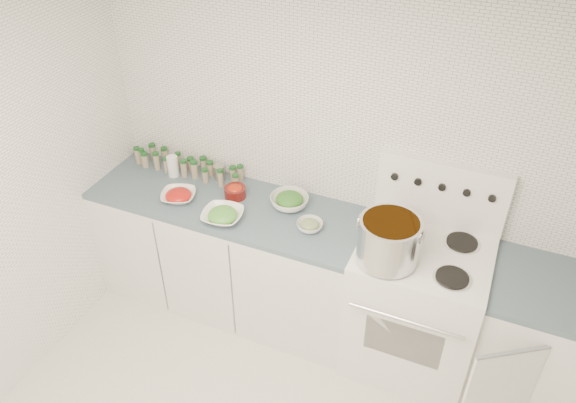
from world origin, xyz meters
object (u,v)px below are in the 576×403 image
at_px(stove, 416,303).
at_px(bowl_snowpea, 223,215).
at_px(bowl_tomato, 178,196).
at_px(stock_pot, 389,239).

height_order(stove, bowl_snowpea, stove).
bearing_deg(stove, bowl_tomato, -176.59).
bearing_deg(stock_pot, bowl_tomato, 177.05).
bearing_deg(stove, bowl_snowpea, -172.05).
distance_m(stove, stock_pot, 0.64).
height_order(stove, stock_pot, stove).
relative_size(stove, bowl_snowpea, 4.78).
xyz_separation_m(stove, bowl_tomato, (-1.60, -0.10, 0.44)).
distance_m(bowl_tomato, bowl_snowpea, 0.38).
bearing_deg(bowl_snowpea, stove, 7.95).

